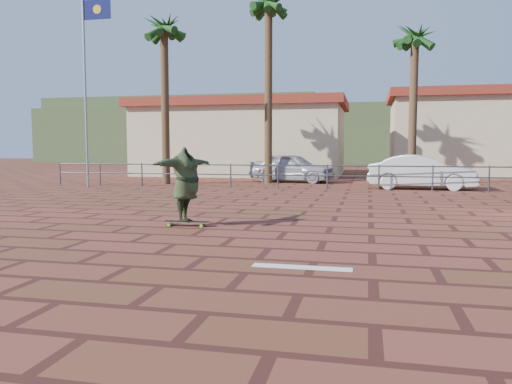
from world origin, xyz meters
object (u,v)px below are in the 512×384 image
at_px(longboard, 186,222).
at_px(skateboarder, 186,184).
at_px(car_white, 421,172).
at_px(car_silver, 292,168).

bearing_deg(longboard, skateboarder, 22.99).
relative_size(skateboarder, car_white, 0.47).
height_order(longboard, car_silver, car_silver).
distance_m(skateboarder, car_silver, 14.06).
distance_m(longboard, skateboarder, 0.81).
bearing_deg(car_silver, skateboarder, -167.51).
bearing_deg(car_silver, longboard, -167.51).
bearing_deg(car_silver, car_white, -104.65).
height_order(skateboarder, car_silver, skateboarder).
height_order(car_silver, car_white, car_silver).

